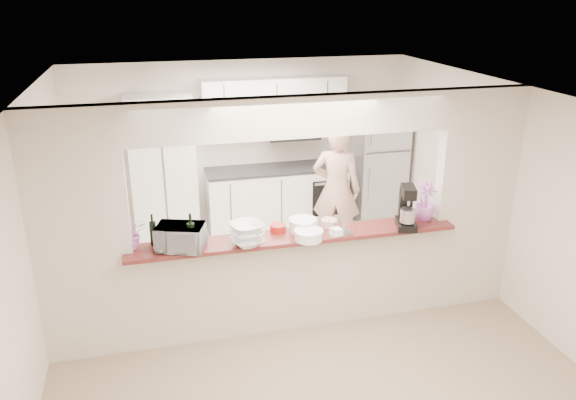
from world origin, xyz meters
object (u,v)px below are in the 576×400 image
object	(u,v)px
refrigerator	(378,167)
stand_mixer	(407,209)
toaster_oven	(180,237)
person	(336,190)

from	to	relation	value
refrigerator	stand_mixer	distance (m)	2.95
refrigerator	toaster_oven	world-z (taller)	refrigerator
refrigerator	person	distance (m)	1.42
stand_mixer	person	xyz separation A→B (m)	(-0.15, 1.79, -0.40)
toaster_oven	person	distance (m)	2.82
toaster_oven	person	bearing A→B (deg)	57.46
refrigerator	toaster_oven	xyz separation A→B (m)	(-3.20, -2.75, 0.36)
toaster_oven	person	world-z (taller)	person
refrigerator	stand_mixer	xyz separation A→B (m)	(-0.87, -2.79, 0.45)
toaster_oven	person	xyz separation A→B (m)	(2.18, 1.75, -0.32)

